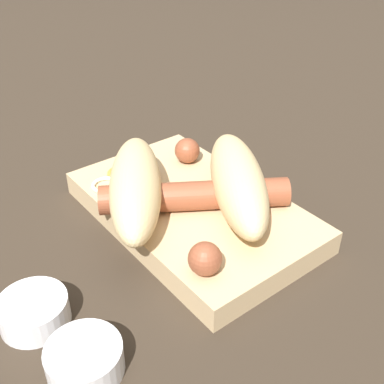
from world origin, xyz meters
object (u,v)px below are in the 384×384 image
(food_tray, at_px, (192,210))
(bread_roll, at_px, (187,184))
(sausage, at_px, (195,196))
(condiment_cup_far, at_px, (85,361))
(condiment_cup_near, at_px, (34,312))

(food_tray, distance_m, bread_roll, 0.04)
(bread_roll, distance_m, sausage, 0.01)
(condiment_cup_far, bearing_deg, sausage, 116.78)
(food_tray, relative_size, bread_roll, 1.12)
(bread_roll, height_order, condiment_cup_far, bread_roll)
(food_tray, distance_m, condiment_cup_near, 0.18)
(bread_roll, bearing_deg, condiment_cup_far, -60.83)
(food_tray, relative_size, condiment_cup_far, 4.52)
(food_tray, height_order, condiment_cup_far, food_tray)
(food_tray, height_order, bread_roll, bread_roll)
(food_tray, distance_m, condiment_cup_far, 0.19)
(condiment_cup_near, bearing_deg, food_tray, 99.23)
(condiment_cup_near, bearing_deg, sausage, 95.80)
(sausage, distance_m, condiment_cup_near, 0.18)
(sausage, xyz_separation_m, condiment_cup_far, (0.08, -0.16, -0.03))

